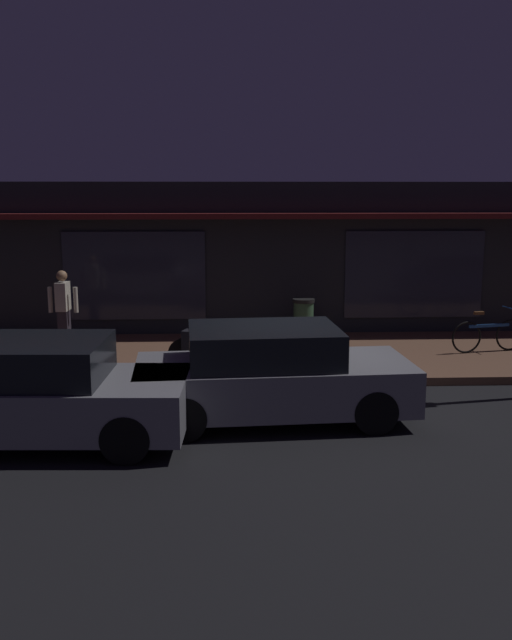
{
  "coord_description": "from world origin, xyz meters",
  "views": [
    {
      "loc": [
        -1.08,
        -10.63,
        3.41
      ],
      "look_at": [
        -0.55,
        2.4,
        0.95
      ],
      "focal_mm": 38.66,
      "sensor_mm": 36.0,
      "label": 1
    }
  ],
  "objects_px": {
    "person_photographer": "(63,309)",
    "parked_car_far": "(271,374)",
    "motorcycle": "(214,346)",
    "parked_car_near": "(33,392)",
    "bicycle_parked": "(488,335)",
    "trash_bin": "(303,319)"
  },
  "relations": [
    {
      "from": "person_photographer",
      "to": "parked_car_far",
      "type": "xyz_separation_m",
      "value": [
        3.99,
        -4.02,
        -0.32
      ]
    },
    {
      "from": "motorcycle",
      "to": "parked_car_near",
      "type": "relative_size",
      "value": 0.4
    },
    {
      "from": "parked_car_far",
      "to": "bicycle_parked",
      "type": "bearing_deg",
      "value": 37.47
    },
    {
      "from": "bicycle_parked",
      "to": "parked_car_far",
      "type": "height_order",
      "value": "parked_car_far"
    },
    {
      "from": "person_photographer",
      "to": "parked_car_far",
      "type": "distance_m",
      "value": 5.67
    },
    {
      "from": "trash_bin",
      "to": "parked_car_far",
      "type": "bearing_deg",
      "value": -101.93
    },
    {
      "from": "parked_car_near",
      "to": "person_photographer",
      "type": "bearing_deg",
      "value": 98.15
    },
    {
      "from": "motorcycle",
      "to": "parked_car_near",
      "type": "xyz_separation_m",
      "value": [
        -2.41,
        -2.98,
        0.06
      ]
    },
    {
      "from": "trash_bin",
      "to": "parked_car_far",
      "type": "xyz_separation_m",
      "value": [
        -1.02,
        -4.84,
        0.08
      ]
    },
    {
      "from": "motorcycle",
      "to": "trash_bin",
      "type": "xyz_separation_m",
      "value": [
        1.91,
        2.65,
        -0.03
      ]
    },
    {
      "from": "bicycle_parked",
      "to": "person_photographer",
      "type": "xyz_separation_m",
      "value": [
        -8.67,
        0.43,
        0.52
      ]
    },
    {
      "from": "motorcycle",
      "to": "trash_bin",
      "type": "relative_size",
      "value": 1.78
    },
    {
      "from": "person_photographer",
      "to": "parked_car_near",
      "type": "xyz_separation_m",
      "value": [
        0.69,
        -4.82,
        -0.32
      ]
    },
    {
      "from": "trash_bin",
      "to": "parked_car_far",
      "type": "relative_size",
      "value": 0.22
    },
    {
      "from": "trash_bin",
      "to": "person_photographer",
      "type": "bearing_deg",
      "value": -170.75
    },
    {
      "from": "person_photographer",
      "to": "trash_bin",
      "type": "height_order",
      "value": "person_photographer"
    },
    {
      "from": "bicycle_parked",
      "to": "person_photographer",
      "type": "relative_size",
      "value": 0.98
    },
    {
      "from": "parked_car_near",
      "to": "bicycle_parked",
      "type": "bearing_deg",
      "value": 28.77
    },
    {
      "from": "motorcycle",
      "to": "person_photographer",
      "type": "distance_m",
      "value": 3.63
    },
    {
      "from": "motorcycle",
      "to": "person_photographer",
      "type": "xyz_separation_m",
      "value": [
        -3.1,
        1.84,
        0.38
      ]
    },
    {
      "from": "motorcycle",
      "to": "bicycle_parked",
      "type": "height_order",
      "value": "motorcycle"
    },
    {
      "from": "bicycle_parked",
      "to": "trash_bin",
      "type": "bearing_deg",
      "value": 161.19
    }
  ]
}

